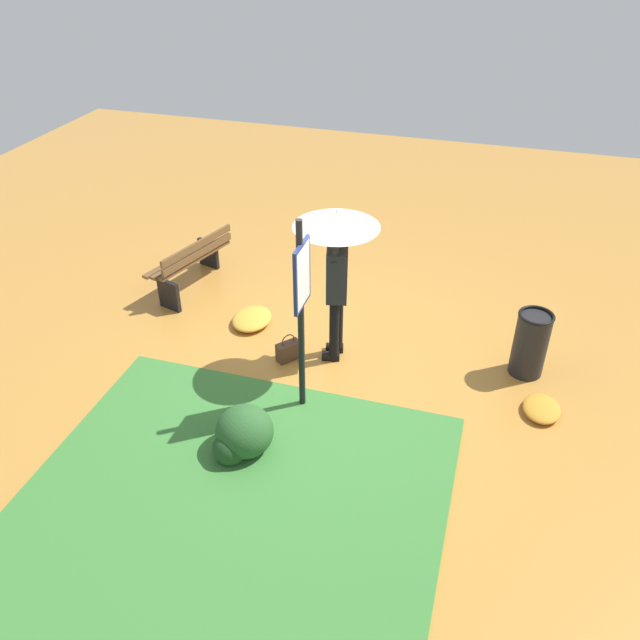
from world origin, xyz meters
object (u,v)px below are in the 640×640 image
(park_bench, at_px, (191,262))
(person_with_umbrella, at_px, (337,248))
(handbag, at_px, (288,351))
(info_sign_post, at_px, (301,297))
(trash_bin, at_px, (530,344))

(park_bench, bearing_deg, person_with_umbrella, 65.89)
(park_bench, bearing_deg, handbag, 56.49)
(info_sign_post, bearing_deg, park_bench, -130.97)
(info_sign_post, height_order, handbag, info_sign_post)
(person_with_umbrella, relative_size, handbag, 5.53)
(person_with_umbrella, relative_size, park_bench, 1.42)
(info_sign_post, bearing_deg, handbag, -150.35)
(park_bench, height_order, trash_bin, trash_bin)
(info_sign_post, height_order, trash_bin, info_sign_post)
(person_with_umbrella, distance_m, trash_bin, 2.57)
(park_bench, bearing_deg, trash_bin, 81.76)
(person_with_umbrella, height_order, info_sign_post, info_sign_post)
(info_sign_post, distance_m, handbag, 1.60)
(person_with_umbrella, bearing_deg, trash_bin, 100.43)
(info_sign_post, xyz_separation_m, handbag, (-0.78, -0.45, -1.32))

